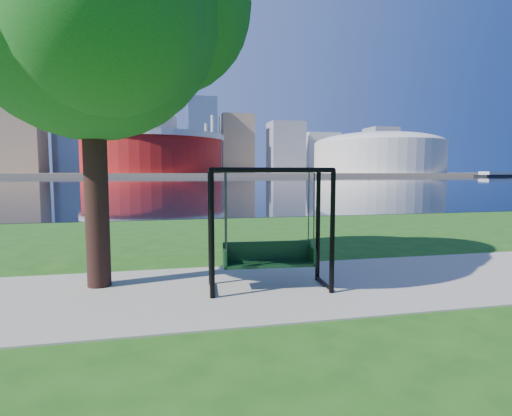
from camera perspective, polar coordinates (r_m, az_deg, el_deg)
name	(u,v)px	position (r m, az deg, el deg)	size (l,w,h in m)	color
ground	(260,282)	(8.83, 0.63, -10.50)	(900.00, 900.00, 0.00)	#1E5114
path	(266,288)	(8.36, 1.43, -11.30)	(120.00, 4.00, 0.03)	#9E937F
river	(175,181)	(110.33, -11.48, 3.77)	(900.00, 180.00, 0.02)	black
far_bank	(170,174)	(314.30, -12.15, 4.74)	(900.00, 228.00, 2.00)	#937F60
stadium	(153,152)	(243.71, -14.48, 7.73)	(83.00, 83.00, 32.00)	maroon
arena	(378,152)	(279.50, 17.05, 7.65)	(84.00, 84.00, 26.56)	beige
skyline	(164,130)	(329.40, -13.04, 10.81)	(392.00, 66.00, 96.50)	gray
swing	(269,231)	(8.05, 1.85, -3.34)	(2.48, 1.22, 2.47)	black
park_tree	(87,0)	(9.44, -23.01, 25.64)	(6.66, 6.02, 8.27)	black
barge	(497,174)	(259.43, 31.16, 4.13)	(29.68, 14.49, 2.87)	black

